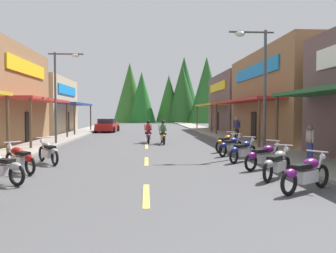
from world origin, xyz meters
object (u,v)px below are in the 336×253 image
at_px(motorcycle_parked_right_0, 306,173).
at_px(pedestrian_waiting, 237,127).
at_px(pedestrian_by_shop, 310,141).
at_px(motorcycle_parked_left_3, 20,158).
at_px(motorcycle_parked_right_5, 226,142).
at_px(motorcycle_parked_left_2, 0,167).
at_px(motorcycle_parked_right_4, 231,145).
at_px(rider_cruising_trailing, 148,133).
at_px(streetlamp_right, 258,73).
at_px(motorcycle_parked_left_4, 48,151).
at_px(motorcycle_parked_right_3, 243,150).
at_px(streetlamp_left, 61,84).
at_px(motorcycle_parked_right_1, 277,163).
at_px(motorcycle_parked_right_2, 264,156).
at_px(parked_car_curbside, 107,125).
at_px(rider_cruising_lead, 163,134).

height_order(motorcycle_parked_right_0, pedestrian_waiting, pedestrian_waiting).
bearing_deg(pedestrian_by_shop, motorcycle_parked_left_3, -175.10).
xyz_separation_m(motorcycle_parked_right_5, motorcycle_parked_left_2, (-8.40, -7.44, 0.00)).
xyz_separation_m(motorcycle_parked_right_0, motorcycle_parked_right_4, (-0.12, 7.32, 0.00)).
relative_size(rider_cruising_trailing, pedestrian_waiting, 1.21).
bearing_deg(rider_cruising_trailing, motorcycle_parked_right_4, -152.60).
bearing_deg(streetlamp_right, pedestrian_waiting, 82.42).
bearing_deg(motorcycle_parked_left_4, motorcycle_parked_right_3, -125.50).
distance_m(motorcycle_parked_right_4, rider_cruising_trailing, 8.01).
bearing_deg(motorcycle_parked_left_3, streetlamp_left, -39.02).
relative_size(streetlamp_right, motorcycle_parked_right_3, 3.77).
relative_size(motorcycle_parked_right_0, motorcycle_parked_right_1, 1.13).
distance_m(streetlamp_right, motorcycle_parked_right_2, 5.52).
bearing_deg(parked_car_curbside, streetlamp_right, -150.54).
relative_size(pedestrian_waiting, parked_car_curbside, 0.40).
relative_size(motorcycle_parked_right_0, rider_cruising_trailing, 0.87).
xyz_separation_m(motorcycle_parked_left_4, pedestrian_by_shop, (10.79, -0.19, 0.40)).
bearing_deg(streetlamp_right, pedestrian_by_shop, -59.41).
bearing_deg(motorcycle_parked_left_2, motorcycle_parked_right_1, -147.44).
distance_m(motorcycle_parked_right_0, motorcycle_parked_right_3, 5.31).
bearing_deg(rider_cruising_lead, motorcycle_parked_right_2, -165.05).
xyz_separation_m(motorcycle_parked_right_2, motorcycle_parked_right_4, (-0.24, 3.86, 0.00)).
height_order(streetlamp_left, pedestrian_by_shop, streetlamp_left).
distance_m(motorcycle_parked_right_1, motorcycle_parked_left_3, 8.52).
xyz_separation_m(motorcycle_parked_right_0, motorcycle_parked_right_5, (0.04, 8.95, 0.00)).
bearing_deg(motorcycle_parked_right_1, motorcycle_parked_right_3, 42.55).
height_order(motorcycle_parked_left_3, pedestrian_waiting, pedestrian_waiting).
bearing_deg(motorcycle_parked_left_2, streetlamp_right, -116.31).
xyz_separation_m(streetlamp_left, motorcycle_parked_left_2, (1.17, -11.71, -3.35)).
height_order(streetlamp_left, rider_cruising_lead, streetlamp_left).
xyz_separation_m(pedestrian_by_shop, pedestrian_waiting, (-0.45, 9.83, 0.15)).
distance_m(pedestrian_waiting, parked_car_curbside, 16.19).
xyz_separation_m(motorcycle_parked_right_0, pedestrian_by_shop, (2.70, 5.18, 0.40)).
bearing_deg(motorcycle_parked_left_4, pedestrian_waiting, -82.07).
xyz_separation_m(motorcycle_parked_right_3, rider_cruising_lead, (-2.96, 8.13, 0.17)).
bearing_deg(motorcycle_parked_right_0, motorcycle_parked_left_4, 114.02).
distance_m(motorcycle_parked_right_1, motorcycle_parked_right_3, 3.62).
relative_size(rider_cruising_trailing, parked_car_curbside, 0.49).
distance_m(motorcycle_parked_right_0, motorcycle_parked_right_4, 7.32).
height_order(motorcycle_parked_right_2, motorcycle_parked_right_5, same).
bearing_deg(streetlamp_left, motorcycle_parked_left_3, -83.86).
bearing_deg(rider_cruising_lead, motorcycle_parked_left_4, 145.35).
xyz_separation_m(pedestrian_by_shop, parked_car_curbside, (-10.98, 22.13, -0.20)).
relative_size(motorcycle_parked_right_4, pedestrian_by_shop, 1.04).
bearing_deg(pedestrian_by_shop, rider_cruising_trailing, 121.75).
height_order(motorcycle_parked_right_3, parked_car_curbside, parked_car_curbside).
relative_size(streetlamp_left, motorcycle_parked_right_4, 3.65).
bearing_deg(streetlamp_right, motorcycle_parked_left_4, -166.54).
height_order(motorcycle_parked_left_4, rider_cruising_trailing, rider_cruising_trailing).
bearing_deg(streetlamp_right, streetlamp_left, 152.46).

